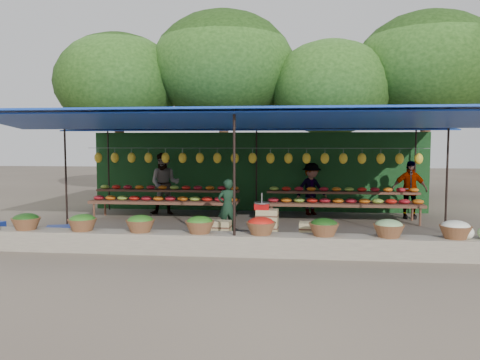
# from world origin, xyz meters

# --- Properties ---
(ground) EXTENTS (60.00, 60.00, 0.00)m
(ground) POSITION_xyz_m (0.00, 0.00, 0.00)
(ground) COLOR brown
(ground) RESTS_ON ground
(stone_curb) EXTENTS (10.60, 0.55, 0.40)m
(stone_curb) POSITION_xyz_m (0.00, -2.75, 0.20)
(stone_curb) COLOR #756A5D
(stone_curb) RESTS_ON ground
(stall_canopy) EXTENTS (10.80, 6.60, 2.82)m
(stall_canopy) POSITION_xyz_m (0.00, 0.07, 2.67)
(stall_canopy) COLOR black
(stall_canopy) RESTS_ON ground
(produce_baskets) EXTENTS (8.98, 0.58, 0.34)m
(produce_baskets) POSITION_xyz_m (-0.10, -2.75, 0.56)
(produce_baskets) COLOR brown
(produce_baskets) RESTS_ON stone_curb
(netting_backdrop) EXTENTS (10.60, 0.06, 2.50)m
(netting_backdrop) POSITION_xyz_m (0.00, 3.15, 1.25)
(netting_backdrop) COLOR #1C4F24
(netting_backdrop) RESTS_ON ground
(tree_row) EXTENTS (16.51, 5.50, 7.12)m
(tree_row) POSITION_xyz_m (0.50, 6.09, 4.70)
(tree_row) COLOR #3A2415
(tree_row) RESTS_ON ground
(fruit_table_left) EXTENTS (4.21, 0.95, 0.93)m
(fruit_table_left) POSITION_xyz_m (-2.49, 1.35, 0.61)
(fruit_table_left) COLOR #543221
(fruit_table_left) RESTS_ON ground
(fruit_table_right) EXTENTS (4.21, 0.95, 0.93)m
(fruit_table_right) POSITION_xyz_m (2.51, 1.35, 0.61)
(fruit_table_right) COLOR #543221
(fruit_table_right) RESTS_ON ground
(crate_counter) EXTENTS (2.37, 0.37, 0.77)m
(crate_counter) POSITION_xyz_m (0.55, -1.92, 0.31)
(crate_counter) COLOR #A08E5B
(crate_counter) RESTS_ON ground
(weighing_scale) EXTENTS (0.33, 0.33, 0.35)m
(weighing_scale) POSITION_xyz_m (0.46, -1.92, 0.85)
(weighing_scale) COLOR #B40E0E
(weighing_scale) RESTS_ON crate_counter
(vendor_seated) EXTENTS (0.56, 0.46, 1.31)m
(vendor_seated) POSITION_xyz_m (-0.43, -0.70, 0.65)
(vendor_seated) COLOR #16311E
(vendor_seated) RESTS_ON ground
(customer_left) EXTENTS (0.94, 0.75, 1.87)m
(customer_left) POSITION_xyz_m (-2.71, 2.07, 0.94)
(customer_left) COLOR slate
(customer_left) RESTS_ON ground
(customer_mid) EXTENTS (1.17, 0.99, 1.57)m
(customer_mid) POSITION_xyz_m (1.69, 2.48, 0.78)
(customer_mid) COLOR slate
(customer_mid) RESTS_ON ground
(customer_right) EXTENTS (1.00, 0.48, 1.66)m
(customer_right) POSITION_xyz_m (4.46, 2.10, 0.83)
(customer_right) COLOR slate
(customer_right) RESTS_ON ground
(blue_crate_front) EXTENTS (0.63, 0.54, 0.32)m
(blue_crate_front) POSITION_xyz_m (-4.06, -1.88, 0.16)
(blue_crate_front) COLOR navy
(blue_crate_front) RESTS_ON ground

